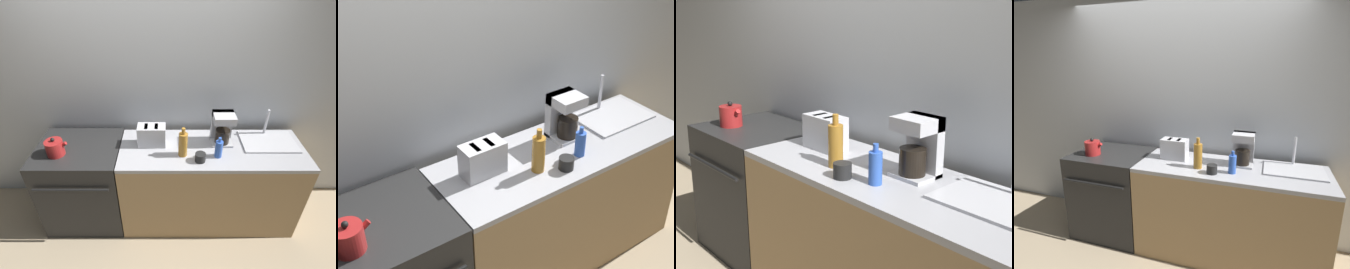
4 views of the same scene
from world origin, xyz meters
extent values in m
cube|color=silver|center=(0.00, 0.73, 1.30)|extent=(8.00, 0.05, 2.60)
cube|color=black|center=(-0.66, 0.34, 0.47)|extent=(0.79, 0.68, 0.93)
cube|color=black|center=(-0.66, 0.34, 0.92)|extent=(0.78, 0.66, 0.02)
cylinder|color=black|center=(-0.84, 0.20, 0.93)|extent=(0.22, 0.22, 0.01)
cylinder|color=black|center=(-0.48, 0.20, 0.93)|extent=(0.22, 0.22, 0.01)
cylinder|color=black|center=(-0.84, 0.48, 0.93)|extent=(0.22, 0.22, 0.01)
cylinder|color=black|center=(-0.48, 0.48, 0.93)|extent=(0.22, 0.22, 0.01)
cylinder|color=black|center=(-0.66, -0.03, 0.73)|extent=(0.67, 0.02, 0.02)
cube|color=tan|center=(0.62, 0.32, 0.45)|extent=(1.75, 0.63, 0.90)
cube|color=#A3A3A8|center=(0.62, 0.32, 0.92)|extent=(1.75, 0.63, 0.04)
cylinder|color=maroon|center=(-0.82, 0.23, 1.01)|extent=(0.16, 0.16, 0.15)
sphere|color=black|center=(-0.82, 0.23, 1.10)|extent=(0.03, 0.03, 0.03)
cylinder|color=maroon|center=(-0.74, 0.23, 1.04)|extent=(0.09, 0.03, 0.08)
cube|color=#BCBCC1|center=(0.05, 0.38, 1.04)|extent=(0.26, 0.14, 0.20)
cube|color=black|center=(0.00, 0.38, 1.13)|extent=(0.03, 0.10, 0.01)
cube|color=black|center=(0.09, 0.38, 1.13)|extent=(0.03, 0.10, 0.01)
cube|color=#B7B7BC|center=(0.72, 0.41, 0.94)|extent=(0.20, 0.19, 0.02)
cube|color=#B7B7BC|center=(0.72, 0.48, 1.09)|extent=(0.20, 0.06, 0.31)
cube|color=#B7B7BC|center=(0.72, 0.41, 1.21)|extent=(0.20, 0.19, 0.07)
cylinder|color=black|center=(0.72, 0.39, 1.02)|extent=(0.14, 0.14, 0.14)
cube|color=#B7B7BC|center=(1.18, 0.41, 0.94)|extent=(0.52, 0.36, 0.01)
cylinder|color=#9E6B23|center=(0.34, 0.22, 1.05)|extent=(0.08, 0.08, 0.23)
cylinder|color=#9E6B23|center=(0.34, 0.22, 1.19)|extent=(0.03, 0.03, 0.06)
cylinder|color=#2D56B7|center=(0.65, 0.19, 1.02)|extent=(0.07, 0.07, 0.16)
cylinder|color=#2D56B7|center=(0.65, 0.19, 1.12)|extent=(0.03, 0.03, 0.04)
cylinder|color=black|center=(0.49, 0.13, 0.97)|extent=(0.09, 0.09, 0.08)
camera|label=1|loc=(0.20, -1.66, 2.43)|focal=28.00mm
camera|label=2|loc=(-1.13, -1.55, 2.62)|focal=50.00mm
camera|label=3|loc=(2.13, -1.33, 1.78)|focal=50.00mm
camera|label=4|loc=(0.91, -1.98, 1.87)|focal=28.00mm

